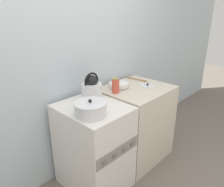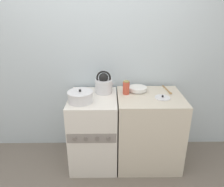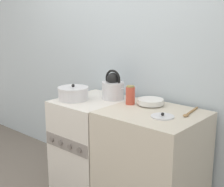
% 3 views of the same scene
% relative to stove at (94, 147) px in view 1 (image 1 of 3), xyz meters
% --- Properties ---
extents(wall_back, '(7.00, 0.06, 2.50)m').
position_rel_stove_xyz_m(wall_back, '(0.00, 0.39, 0.82)').
color(wall_back, silver).
rests_on(wall_back, ground_plane).
extents(stove, '(0.54, 0.66, 0.86)m').
position_rel_stove_xyz_m(stove, '(0.00, 0.00, 0.00)').
color(stove, silver).
rests_on(stove, ground_plane).
extents(counter, '(0.73, 0.64, 0.87)m').
position_rel_stove_xyz_m(counter, '(0.65, 0.00, 0.01)').
color(counter, beige).
rests_on(counter, ground_plane).
extents(kettle, '(0.24, 0.20, 0.26)m').
position_rel_stove_xyz_m(kettle, '(0.12, 0.14, 0.53)').
color(kettle, silver).
rests_on(kettle, stove).
extents(cooking_pot, '(0.27, 0.27, 0.14)m').
position_rel_stove_xyz_m(cooking_pot, '(-0.12, -0.11, 0.49)').
color(cooking_pot, silver).
rests_on(cooking_pot, stove).
extents(enamel_bowl, '(0.21, 0.21, 0.05)m').
position_rel_stove_xyz_m(enamel_bowl, '(0.52, 0.15, 0.47)').
color(enamel_bowl, white).
rests_on(enamel_bowl, counter).
extents(storage_jar, '(0.08, 0.08, 0.16)m').
position_rel_stove_xyz_m(storage_jar, '(0.38, 0.07, 0.52)').
color(storage_jar, '#CC4C38').
rests_on(storage_jar, counter).
extents(loose_pot_lid, '(0.17, 0.17, 0.03)m').
position_rel_stove_xyz_m(loose_pot_lid, '(0.77, -0.06, 0.45)').
color(loose_pot_lid, silver).
rests_on(loose_pot_lid, counter).
extents(wooden_spoon, '(0.06, 0.28, 0.02)m').
position_rel_stove_xyz_m(wooden_spoon, '(0.87, 0.15, 0.45)').
color(wooden_spoon, '#A37A4C').
rests_on(wooden_spoon, counter).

